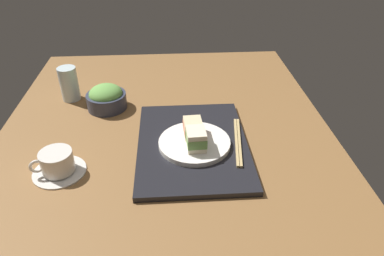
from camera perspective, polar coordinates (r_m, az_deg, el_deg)
name	(u,v)px	position (r cm, az deg, el deg)	size (l,w,h in cm)	color
ground_plane	(166,151)	(103.30, -4.11, -3.59)	(140.00, 100.00, 3.00)	brown
serving_tray	(192,145)	(101.47, 0.08, -2.63)	(42.35, 30.56, 1.61)	black
sandwich_plate	(194,143)	(99.48, 0.39, -2.39)	(19.87, 19.87, 1.42)	white
sandwich_near	(196,139)	(95.07, 0.66, -1.76)	(6.69, 5.42, 5.44)	#EFE5C1
sandwich_far	(193,128)	(100.22, 0.14, 0.02)	(6.41, 5.45, 4.67)	beige
salad_bowl	(106,98)	(122.04, -13.43, 4.69)	(12.96, 12.96, 8.16)	#33384C
chopsticks_pair	(238,141)	(101.60, 7.28, -2.09)	(22.67, 4.54, 0.70)	tan
coffee_cup	(57,164)	(97.62, -20.60, -5.32)	(13.49, 13.49, 6.31)	silver
drinking_glass	(69,84)	(130.15, -18.91, 6.66)	(6.16, 6.16, 11.67)	silver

